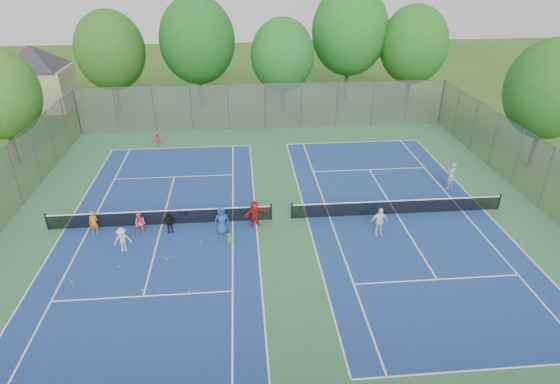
# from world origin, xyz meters

# --- Properties ---
(ground) EXTENTS (120.00, 120.00, 0.00)m
(ground) POSITION_xyz_m (0.00, 0.00, 0.00)
(ground) COLOR #31571B
(ground) RESTS_ON ground
(court_pad) EXTENTS (32.00, 32.00, 0.01)m
(court_pad) POSITION_xyz_m (0.00, 0.00, 0.01)
(court_pad) COLOR #2F643D
(court_pad) RESTS_ON ground
(court_left) EXTENTS (10.97, 23.77, 0.01)m
(court_left) POSITION_xyz_m (-7.00, 0.00, 0.02)
(court_left) COLOR navy
(court_left) RESTS_ON court_pad
(court_right) EXTENTS (10.97, 23.77, 0.01)m
(court_right) POSITION_xyz_m (7.00, 0.00, 0.02)
(court_right) COLOR navy
(court_right) RESTS_ON court_pad
(net_left) EXTENTS (12.87, 0.10, 0.91)m
(net_left) POSITION_xyz_m (-7.00, 0.00, 0.46)
(net_left) COLOR black
(net_left) RESTS_ON ground
(net_right) EXTENTS (12.87, 0.10, 0.91)m
(net_right) POSITION_xyz_m (7.00, 0.00, 0.46)
(net_right) COLOR black
(net_right) RESTS_ON ground
(fence_north) EXTENTS (32.00, 0.10, 4.00)m
(fence_north) POSITION_xyz_m (0.00, 16.00, 2.00)
(fence_north) COLOR gray
(fence_north) RESTS_ON ground
(fence_east) EXTENTS (0.10, 32.00, 4.00)m
(fence_east) POSITION_xyz_m (16.00, 0.00, 2.00)
(fence_east) COLOR gray
(fence_east) RESTS_ON ground
(house) EXTENTS (11.03, 11.03, 7.30)m
(house) POSITION_xyz_m (-22.00, 24.00, 4.21)
(house) COLOR #B7A88C
(house) RESTS_ON ground
(tree_nw) EXTENTS (6.40, 6.40, 9.58)m
(tree_nw) POSITION_xyz_m (-14.00, 22.00, 5.89)
(tree_nw) COLOR #443326
(tree_nw) RESTS_ON ground
(tree_nl) EXTENTS (7.20, 7.20, 10.69)m
(tree_nl) POSITION_xyz_m (-6.00, 23.00, 6.54)
(tree_nl) COLOR #443326
(tree_nl) RESTS_ON ground
(tree_nc) EXTENTS (6.00, 6.00, 8.85)m
(tree_nc) POSITION_xyz_m (2.00, 21.00, 5.39)
(tree_nc) COLOR #443326
(tree_nc) RESTS_ON ground
(tree_nr) EXTENTS (7.60, 7.60, 11.42)m
(tree_nr) POSITION_xyz_m (9.00, 24.00, 7.04)
(tree_nr) COLOR #443326
(tree_nr) RESTS_ON ground
(tree_ne) EXTENTS (6.60, 6.60, 9.77)m
(tree_ne) POSITION_xyz_m (15.00, 22.00, 5.97)
(tree_ne) COLOR #443326
(tree_ne) RESTS_ON ground
(tree_side_e) EXTENTS (6.00, 6.00, 9.20)m
(tree_side_e) POSITION_xyz_m (19.00, 6.00, 5.74)
(tree_side_e) COLOR #443326
(tree_side_e) RESTS_ON ground
(ball_crate) EXTENTS (0.42, 0.42, 0.28)m
(ball_crate) POSITION_xyz_m (-5.82, 1.21, 0.14)
(ball_crate) COLOR #1A38C4
(ball_crate) RESTS_ON ground
(ball_hopper) EXTENTS (0.32, 0.32, 0.51)m
(ball_hopper) POSITION_xyz_m (-3.07, -2.24, 0.26)
(ball_hopper) COLOR green
(ball_hopper) RESTS_ON ground
(student_a) EXTENTS (0.53, 0.37, 1.37)m
(student_a) POSITION_xyz_m (-10.60, -0.60, 0.69)
(student_a) COLOR orange
(student_a) RESTS_ON ground
(student_b) EXTENTS (0.78, 0.70, 1.33)m
(student_b) POSITION_xyz_m (-8.00, -0.91, 0.66)
(student_b) COLOR #DF577A
(student_b) RESTS_ON ground
(student_c) EXTENTS (0.99, 0.71, 1.39)m
(student_c) POSITION_xyz_m (-8.63, -2.52, 0.69)
(student_c) COLOR beige
(student_c) RESTS_ON ground
(student_d) EXTENTS (0.82, 0.49, 1.31)m
(student_d) POSITION_xyz_m (-6.41, -0.88, 0.65)
(student_d) COLOR black
(student_d) RESTS_ON ground
(student_e) EXTENTS (0.91, 0.69, 1.68)m
(student_e) POSITION_xyz_m (-3.46, -1.26, 0.84)
(student_e) COLOR navy
(student_e) RESTS_ON ground
(student_f) EXTENTS (1.55, 1.01, 1.60)m
(student_f) POSITION_xyz_m (-1.59, -0.60, 0.80)
(student_f) COLOR #A71917
(student_f) RESTS_ON ground
(child_far_baseline) EXTENTS (0.89, 0.65, 1.23)m
(child_far_baseline) POSITION_xyz_m (-8.92, 12.33, 0.62)
(child_far_baseline) COLOR red
(child_far_baseline) RESTS_ON ground
(instructor) EXTENTS (0.82, 0.73, 1.87)m
(instructor) POSITION_xyz_m (11.58, 3.04, 0.94)
(instructor) COLOR #98989B
(instructor) RESTS_ON ground
(teen_court_b) EXTENTS (1.01, 0.46, 1.69)m
(teen_court_b) POSITION_xyz_m (5.25, -2.16, 0.84)
(teen_court_b) COLOR white
(teen_court_b) RESTS_ON ground
(tennis_ball_0) EXTENTS (0.07, 0.07, 0.07)m
(tennis_ball_0) POSITION_xyz_m (-8.58, -4.03, 0.03)
(tennis_ball_0) COLOR #AED130
(tennis_ball_0) RESTS_ON ground
(tennis_ball_1) EXTENTS (0.07, 0.07, 0.07)m
(tennis_ball_1) POSITION_xyz_m (-7.11, -5.96, 0.03)
(tennis_ball_1) COLOR #E6F438
(tennis_ball_1) RESTS_ON ground
(tennis_ball_2) EXTENTS (0.07, 0.07, 0.07)m
(tennis_ball_2) POSITION_xyz_m (-6.98, -1.20, 0.03)
(tennis_ball_2) COLOR #D1F438
(tennis_ball_2) RESTS_ON ground
(tennis_ball_3) EXTENTS (0.07, 0.07, 0.07)m
(tennis_ball_3) POSITION_xyz_m (-6.26, -3.55, 0.03)
(tennis_ball_3) COLOR #A1C42D
(tennis_ball_3) RESTS_ON ground
(tennis_ball_4) EXTENTS (0.07, 0.07, 0.07)m
(tennis_ball_4) POSITION_xyz_m (-11.06, -6.07, 0.03)
(tennis_ball_4) COLOR #AED130
(tennis_ball_4) RESTS_ON ground
(tennis_ball_5) EXTENTS (0.07, 0.07, 0.07)m
(tennis_ball_5) POSITION_xyz_m (-7.05, -2.55, 0.03)
(tennis_ball_5) COLOR #CEDD33
(tennis_ball_5) RESTS_ON ground
(tennis_ball_6) EXTENTS (0.07, 0.07, 0.07)m
(tennis_ball_6) POSITION_xyz_m (-6.45, -3.43, 0.03)
(tennis_ball_6) COLOR #B1C92E
(tennis_ball_6) RESTS_ON ground
(tennis_ball_7) EXTENTS (0.07, 0.07, 0.07)m
(tennis_ball_7) POSITION_xyz_m (-4.63, -2.10, 0.03)
(tennis_ball_7) COLOR gold
(tennis_ball_7) RESTS_ON ground
(tennis_ball_8) EXTENTS (0.07, 0.07, 0.07)m
(tennis_ball_8) POSITION_xyz_m (-4.91, -6.26, 0.03)
(tennis_ball_8) COLOR gold
(tennis_ball_8) RESTS_ON ground
(tennis_ball_9) EXTENTS (0.07, 0.07, 0.07)m
(tennis_ball_9) POSITION_xyz_m (-10.56, -5.09, 0.03)
(tennis_ball_9) COLOR yellow
(tennis_ball_9) RESTS_ON ground
(tennis_ball_10) EXTENTS (0.07, 0.07, 0.07)m
(tennis_ball_10) POSITION_xyz_m (-6.08, -3.34, 0.03)
(tennis_ball_10) COLOR #C2EC36
(tennis_ball_10) RESTS_ON ground
(tennis_ball_11) EXTENTS (0.07, 0.07, 0.07)m
(tennis_ball_11) POSITION_xyz_m (-8.42, -1.20, 0.03)
(tennis_ball_11) COLOR #B8D030
(tennis_ball_11) RESTS_ON ground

